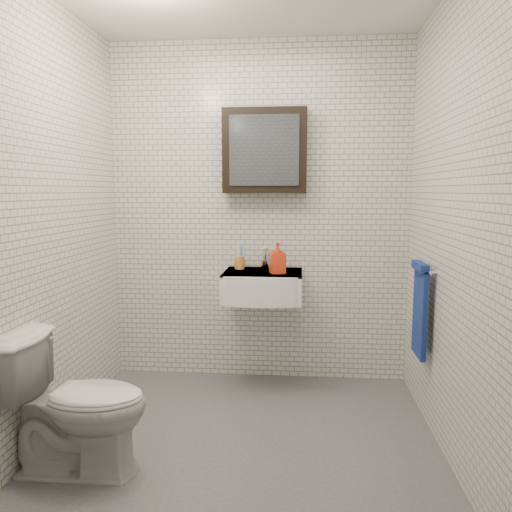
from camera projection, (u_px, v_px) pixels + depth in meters
The scene contains 9 objects.
ground at pixel (244, 437), 2.88m from camera, with size 2.20×2.00×0.01m, color #494C50.
room_shell at pixel (243, 182), 2.69m from camera, with size 2.22×2.02×2.51m.
washbasin at pixel (262, 286), 3.50m from camera, with size 0.55×0.50×0.20m.
faucet at pixel (265, 259), 3.67m from camera, with size 0.06×0.20×0.15m.
mirror_cabinet at pixel (265, 151), 3.57m from camera, with size 0.60×0.15×0.60m.
towel_rail at pixel (420, 306), 3.03m from camera, with size 0.09×0.30×0.58m.
toothbrush_cup at pixel (239, 262), 3.65m from camera, with size 0.09×0.09×0.20m.
soap_bottle at pixel (278, 258), 3.45m from camera, with size 0.10×0.10×0.22m, color orange.
toilet at pixel (76, 402), 2.50m from camera, with size 0.41×0.71×0.72m, color silver.
Camera 1 is at (0.32, -2.70, 1.42)m, focal length 35.00 mm.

